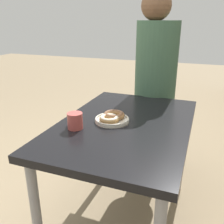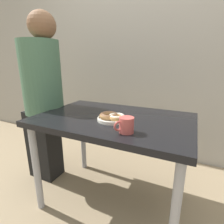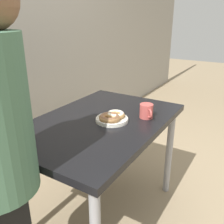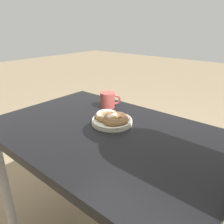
{
  "view_description": "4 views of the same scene",
  "coord_description": "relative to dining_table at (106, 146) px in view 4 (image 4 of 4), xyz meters",
  "views": [
    {
      "loc": [
        1.29,
        0.57,
        1.3
      ],
      "look_at": [
        0.03,
        0.09,
        0.8
      ],
      "focal_mm": 40.0,
      "sensor_mm": 36.0,
      "label": 1
    },
    {
      "loc": [
        0.5,
        -0.92,
        1.12
      ],
      "look_at": [
        0.03,
        0.09,
        0.8
      ],
      "focal_mm": 28.0,
      "sensor_mm": 36.0,
      "label": 2
    },
    {
      "loc": [
        -1.17,
        -0.64,
        1.34
      ],
      "look_at": [
        0.03,
        0.09,
        0.8
      ],
      "focal_mm": 40.0,
      "sensor_mm": 36.0,
      "label": 3
    },
    {
      "loc": [
        -0.6,
        0.84,
        1.19
      ],
      "look_at": [
        0.03,
        0.09,
        0.8
      ],
      "focal_mm": 35.0,
      "sensor_mm": 36.0,
      "label": 4
    }
  ],
  "objects": [
    {
      "name": "ground_plane",
      "position": [
        0.0,
        -0.17,
        -0.65
      ],
      "size": [
        14.0,
        14.0,
        0.0
      ],
      "primitive_type": "plane",
      "color": "#937F60"
    },
    {
      "name": "dining_table",
      "position": [
        0.0,
        0.0,
        0.0
      ],
      "size": [
        1.11,
        0.73,
        0.74
      ],
      "color": "black",
      "rests_on": "ground_plane"
    },
    {
      "name": "coffee_mug",
      "position": [
        0.19,
        -0.23,
        0.13
      ],
      "size": [
        0.1,
        0.1,
        0.09
      ],
      "color": "#B74C47",
      "rests_on": "dining_table"
    },
    {
      "name": "donut_plate",
      "position": [
        0.02,
        -0.08,
        0.11
      ],
      "size": [
        0.24,
        0.2,
        0.05
      ],
      "color": "silver",
      "rests_on": "dining_table"
    }
  ]
}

